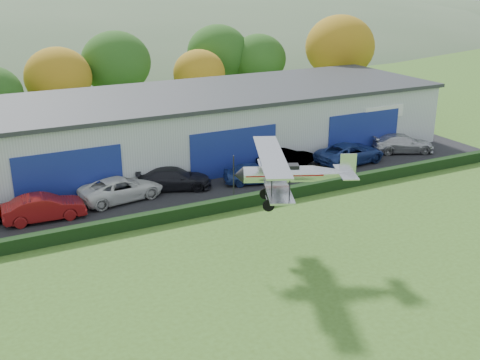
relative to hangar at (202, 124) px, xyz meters
name	(u,v)px	position (x,y,z in m)	size (l,w,h in m)	color
ground	(368,357)	(-5.00, -27.98, -2.66)	(300.00, 300.00, 0.00)	#3C5E1D
apron	(215,183)	(-2.00, -6.98, -2.63)	(48.00, 9.00, 0.05)	black
hedge	(246,201)	(-2.00, -11.78, -2.26)	(46.00, 0.60, 0.80)	black
hangar	(202,124)	(0.00, 0.00, 0.00)	(40.60, 12.60, 5.30)	#B2B7BC
tree_belt	(109,70)	(-4.15, 12.64, 2.95)	(75.70, 13.22, 10.12)	#3D2614
car_1	(44,208)	(-14.09, -8.20, -1.80)	(1.71, 4.90, 1.61)	maroon
car_2	(122,189)	(-8.89, -7.02, -1.83)	(2.58, 5.59, 1.55)	silver
car_3	(174,178)	(-5.03, -6.67, -1.85)	(2.11, 5.19, 1.51)	black
car_4	(254,173)	(0.52, -8.18, -1.87)	(1.75, 4.35, 1.48)	navy
car_5	(286,158)	(4.26, -6.40, -1.79)	(1.72, 4.93, 1.63)	gray
car_6	(350,153)	(9.50, -7.59, -1.78)	(2.73, 5.93, 1.65)	navy
car_7	(402,143)	(15.29, -7.16, -1.84)	(2.14, 5.27, 1.53)	silver
biplane	(289,172)	(-3.01, -18.53, 1.92)	(6.59, 7.24, 2.77)	silver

